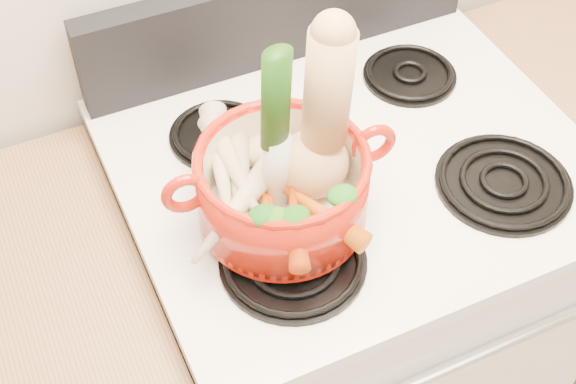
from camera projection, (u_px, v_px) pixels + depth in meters
name	position (u px, v px, depth m)	size (l,w,h in m)	color
stove_body	(340.00, 316.00, 1.72)	(0.76, 0.65, 0.92)	white
cooktop	(354.00, 163.00, 1.37)	(0.78, 0.67, 0.03)	white
control_backsplash	(281.00, 16.00, 1.47)	(0.76, 0.05, 0.18)	black
oven_handle	(448.00, 369.00, 1.28)	(0.02, 0.02, 0.60)	silver
burner_front_left	(293.00, 260.00, 1.20)	(0.22, 0.22, 0.02)	black
burner_front_right	(504.00, 181.00, 1.31)	(0.22, 0.22, 0.02)	black
burner_back_left	(219.00, 133.00, 1.38)	(0.17, 0.17, 0.02)	black
burner_back_right	(410.00, 73.00, 1.49)	(0.17, 0.17, 0.02)	black
dutch_oven	(282.00, 188.00, 1.20)	(0.26, 0.26, 0.13)	#AA190A
pot_handle_left	(185.00, 193.00, 1.13)	(0.07, 0.07, 0.02)	#AA190A
pot_handle_right	(374.00, 144.00, 1.20)	(0.07, 0.07, 0.02)	#AA190A
squash	(316.00, 118.00, 1.14)	(0.12, 0.12, 0.29)	tan
leek	(275.00, 129.00, 1.12)	(0.05, 0.05, 0.30)	silver
ginger	(264.00, 151.00, 1.27)	(0.09, 0.06, 0.05)	tan
parsnip_0	(232.00, 195.00, 1.21)	(0.04, 0.04, 0.20)	beige
parsnip_1	(241.00, 193.00, 1.20)	(0.04, 0.04, 0.21)	beige
parsnip_2	(244.00, 187.00, 1.20)	(0.04, 0.04, 0.18)	beige
parsnip_3	(233.00, 211.00, 1.16)	(0.04, 0.04, 0.19)	beige
parsnip_4	(221.00, 165.00, 1.22)	(0.04, 0.04, 0.22)	beige
parsnip_5	(236.00, 170.00, 1.20)	(0.04, 0.04, 0.21)	beige
carrot_0	(267.00, 213.00, 1.19)	(0.03, 0.03, 0.17)	#DB630A
carrot_1	(268.00, 219.00, 1.17)	(0.03, 0.03, 0.14)	#CD3A0A
carrot_2	(315.00, 211.00, 1.18)	(0.03, 0.03, 0.19)	#D5580A
carrot_3	(296.00, 228.00, 1.14)	(0.03, 0.03, 0.15)	#C64709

